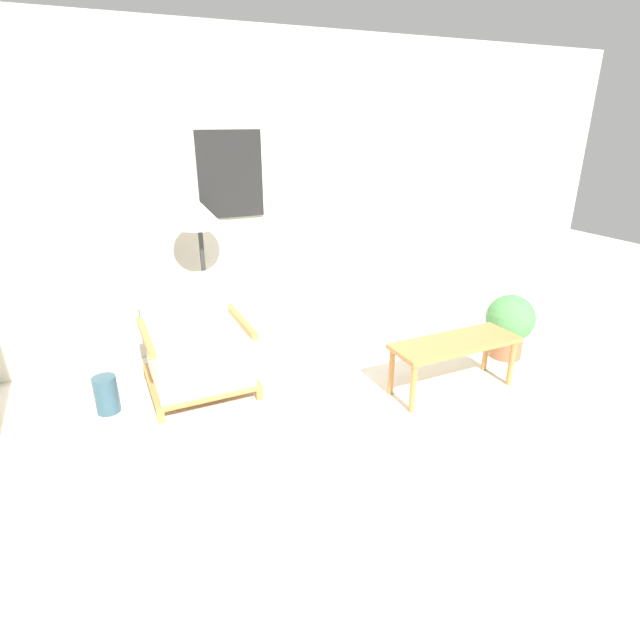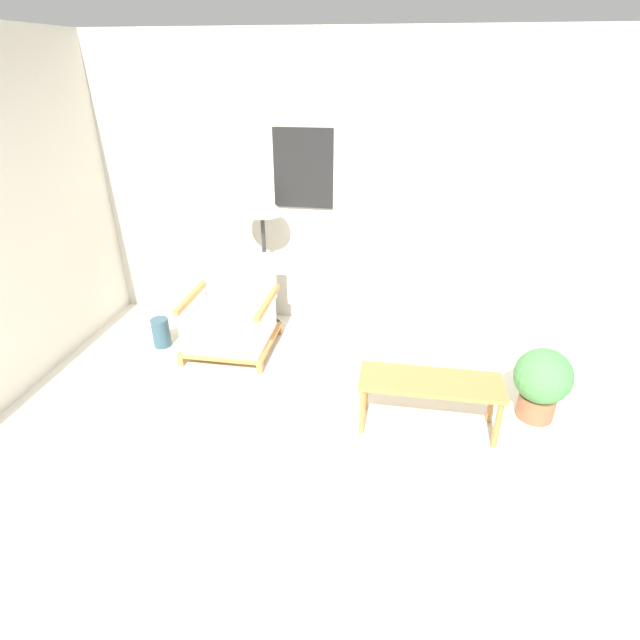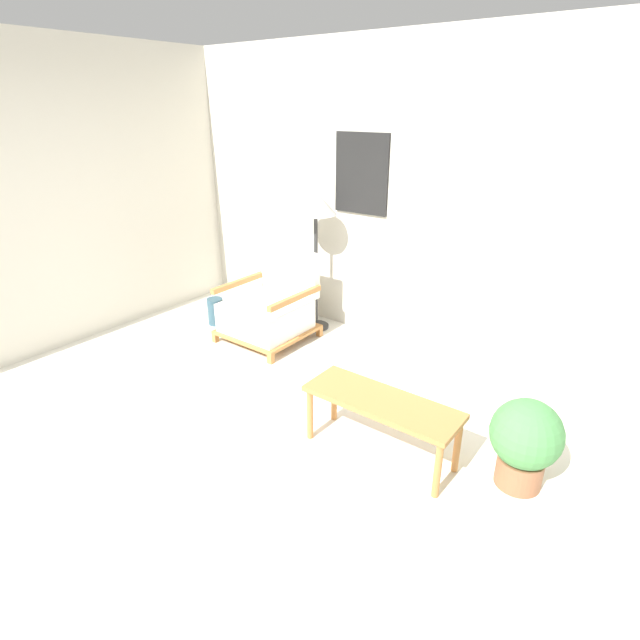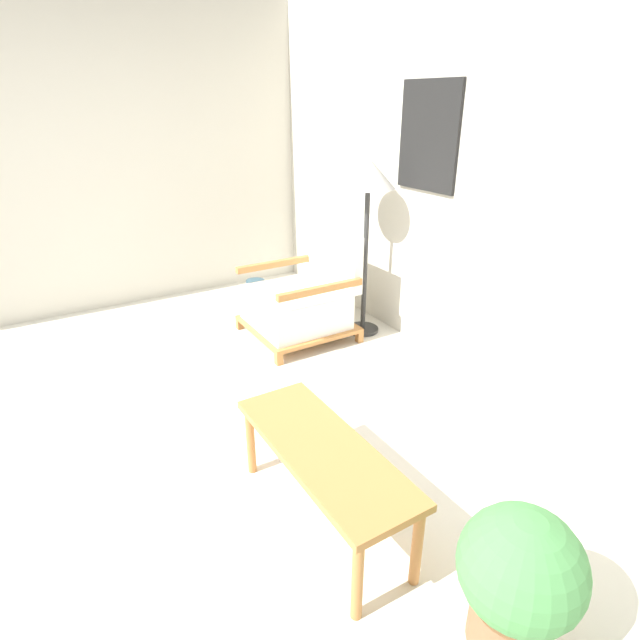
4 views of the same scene
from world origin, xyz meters
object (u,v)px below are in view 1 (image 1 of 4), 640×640
at_px(coffee_table, 455,348).
at_px(vase, 106,394).
at_px(armchair, 197,353).
at_px(floor_lamp, 199,224).
at_px(potted_plant, 509,323).

height_order(coffee_table, vase, coffee_table).
relative_size(armchair, vase, 3.00).
distance_m(floor_lamp, potted_plant, 2.79).
height_order(vase, potted_plant, potted_plant).
bearing_deg(coffee_table, floor_lamp, 139.11).
bearing_deg(potted_plant, vase, 170.67).
bearing_deg(vase, coffee_table, -17.99).
bearing_deg(armchair, floor_lamp, 66.27).
distance_m(armchair, floor_lamp, 1.04).
height_order(armchair, coffee_table, armchair).
xyz_separation_m(floor_lamp, coffee_table, (1.58, -1.37, -0.84)).
height_order(armchair, floor_lamp, floor_lamp).
distance_m(armchair, potted_plant, 2.69).
relative_size(coffee_table, potted_plant, 1.77).
height_order(armchair, potted_plant, armchair).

